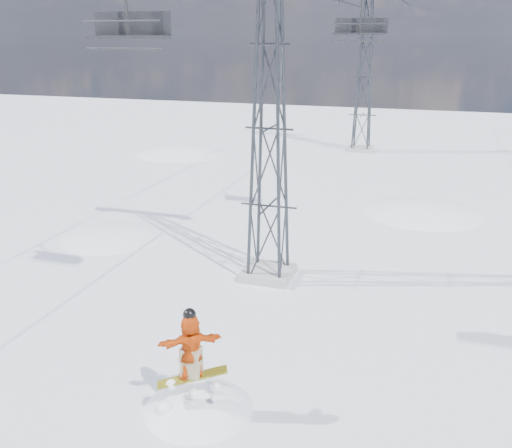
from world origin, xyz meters
name	(u,v)px	position (x,y,z in m)	size (l,w,h in m)	color
ground	(146,397)	(0.00, 0.00, 0.00)	(120.00, 120.00, 0.00)	white
snow_terrain	(243,322)	(-4.77, 21.24, -9.59)	(39.00, 37.00, 22.00)	white
lift_tower_near	(269,129)	(0.80, 8.00, 5.47)	(5.20, 1.80, 11.43)	#999999
lift_tower_far	(364,78)	(0.80, 33.00, 5.47)	(5.20, 1.80, 11.43)	#999999
lift_chair_near	(129,27)	(-1.40, 2.86, 8.72)	(2.15, 0.62, 2.66)	black
lift_chair_mid	(361,28)	(3.00, 13.21, 8.78)	(2.08, 0.60, 2.58)	black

